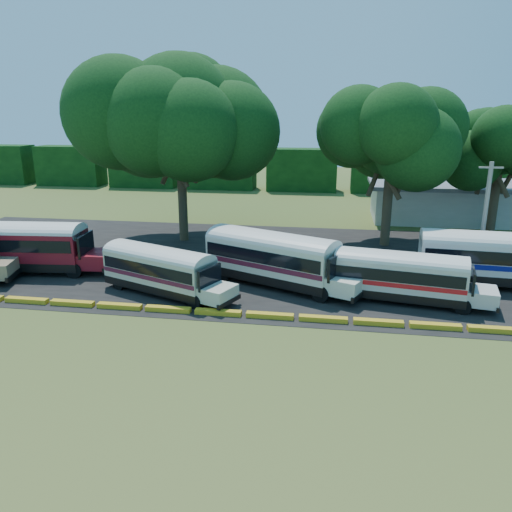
# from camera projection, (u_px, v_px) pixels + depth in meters

# --- Properties ---
(ground) EXTENTS (160.00, 160.00, 0.00)m
(ground) POSITION_uv_depth(u_px,v_px,m) (241.00, 324.00, 27.54)
(ground) COLOR #304D19
(ground) RESTS_ON ground
(asphalt_strip) EXTENTS (64.00, 24.00, 0.02)m
(asphalt_strip) POSITION_uv_depth(u_px,v_px,m) (282.00, 262.00, 38.75)
(asphalt_strip) COLOR black
(asphalt_strip) RESTS_ON ground
(curb) EXTENTS (53.70, 0.45, 0.30)m
(curb) POSITION_uv_depth(u_px,v_px,m) (244.00, 314.00, 28.44)
(curb) COLOR yellow
(curb) RESTS_ON ground
(terminal_building) EXTENTS (19.00, 9.00, 4.00)m
(terminal_building) POSITION_uv_depth(u_px,v_px,m) (461.00, 202.00, 52.67)
(terminal_building) COLOR beige
(terminal_building) RESTS_ON ground
(treeline_backdrop) EXTENTS (130.00, 4.00, 6.00)m
(treeline_backdrop) POSITION_uv_depth(u_px,v_px,m) (302.00, 170.00, 72.17)
(treeline_backdrop) COLOR black
(treeline_backdrop) RESTS_ON ground
(bus_red) EXTENTS (11.42, 3.76, 3.69)m
(bus_red) POSITION_uv_depth(u_px,v_px,m) (23.00, 244.00, 35.79)
(bus_red) COLOR black
(bus_red) RESTS_ON ground
(bus_cream_west) EXTENTS (9.46, 5.69, 3.06)m
(bus_cream_west) POSITION_uv_depth(u_px,v_px,m) (161.00, 268.00, 31.59)
(bus_cream_west) COLOR black
(bus_cream_west) RESTS_ON ground
(bus_cream_east) EXTENTS (11.15, 6.97, 3.62)m
(bus_cream_east) POSITION_uv_depth(u_px,v_px,m) (274.00, 256.00, 33.06)
(bus_cream_east) COLOR black
(bus_cream_east) RESTS_ON ground
(bus_white_red) EXTENTS (9.75, 3.94, 3.12)m
(bus_white_red) POSITION_uv_depth(u_px,v_px,m) (403.00, 274.00, 30.28)
(bus_white_red) COLOR black
(bus_white_red) RESTS_ON ground
(bus_white_blue) EXTENTS (11.40, 3.61, 3.69)m
(bus_white_blue) POSITION_uv_depth(u_px,v_px,m) (496.00, 256.00, 32.87)
(bus_white_blue) COLOR black
(bus_white_blue) RESTS_ON ground
(tree_west) EXTENTS (13.09, 13.09, 16.02)m
(tree_west) POSITION_uv_depth(u_px,v_px,m) (179.00, 112.00, 42.11)
(tree_west) COLOR #382B1C
(tree_west) RESTS_ON ground
(tree_center) EXTENTS (9.73, 9.73, 13.15)m
(tree_center) POSITION_uv_depth(u_px,v_px,m) (393.00, 133.00, 40.92)
(tree_center) COLOR #382B1C
(tree_center) RESTS_ON ground
(tree_east) EXTENTS (8.12, 8.12, 11.61)m
(tree_east) POSITION_uv_depth(u_px,v_px,m) (502.00, 142.00, 44.75)
(tree_east) COLOR #382B1C
(tree_east) RESTS_ON ground
(utility_pole) EXTENTS (1.60, 0.30, 7.93)m
(utility_pole) POSITION_uv_depth(u_px,v_px,m) (485.00, 217.00, 35.23)
(utility_pole) COLOR gray
(utility_pole) RESTS_ON ground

